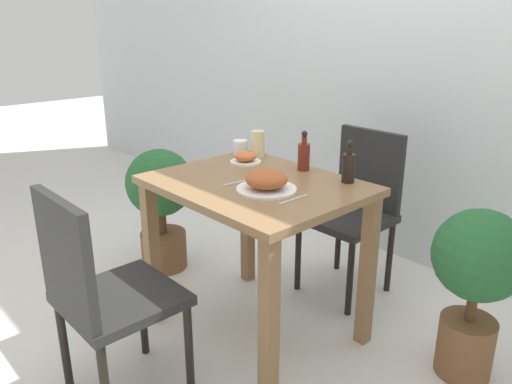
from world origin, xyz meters
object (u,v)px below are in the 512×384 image
side_plate (246,158)px  sauce_bottle (304,155)px  chair_near (100,290)px  condiment_bottle (349,166)px  food_plate (267,182)px  juice_glass (258,144)px  chair_far (356,203)px  potted_plant_right (477,275)px  drink_cup (240,148)px  potted_plant_left (161,198)px

side_plate → sauce_bottle: (0.28, 0.12, 0.05)m
chair_near → sauce_bottle: (0.06, 1.05, 0.34)m
condiment_bottle → food_plate: bearing=-115.1°
chair_near → juice_glass: bearing=-75.6°
chair_near → side_plate: size_ratio=5.74×
chair_far → side_plate: chair_far is taller
condiment_bottle → potted_plant_right: size_ratio=0.25×
chair_far → condiment_bottle: 0.58m
chair_near → food_plate: bearing=-102.6°
side_plate → drink_cup: drink_cup is taller
food_plate → potted_plant_right: 0.94m
side_plate → juice_glass: size_ratio=1.14×
drink_cup → condiment_bottle: condiment_bottle is taller
juice_glass → potted_plant_left: size_ratio=0.18×
chair_far → food_plate: 0.82m
juice_glass → condiment_bottle: 0.59m
sauce_bottle → chair_far: bearing=86.8°
potted_plant_left → condiment_bottle: bearing=12.5°
sauce_bottle → potted_plant_left: size_ratio=0.26×
chair_near → sauce_bottle: sauce_bottle is taller
side_plate → potted_plant_right: bearing=14.4°
sauce_bottle → potted_plant_right: 0.92m
condiment_bottle → potted_plant_left: condiment_bottle is taller
chair_far → potted_plant_right: 0.84m
side_plate → condiment_bottle: bearing=13.5°
potted_plant_left → potted_plant_right: (1.72, 0.41, 0.02)m
chair_far → drink_cup: size_ratio=10.97×
chair_far → juice_glass: bearing=-130.8°
chair_far → sauce_bottle: 0.54m
juice_glass → sauce_bottle: bearing=-1.3°
drink_cup → potted_plant_right: size_ratio=0.11×
food_plate → side_plate: bearing=150.2°
chair_near → drink_cup: size_ratio=10.97×
drink_cup → potted_plant_right: 1.29m
chair_near → chair_far: (0.08, 1.46, 0.00)m
chair_near → chair_far: 1.46m
food_plate → drink_cup: size_ratio=3.14×
condiment_bottle → potted_plant_left: size_ratio=0.26×
chair_near → condiment_bottle: (0.32, 1.05, 0.34)m
sauce_bottle → condiment_bottle: same height
condiment_bottle → potted_plant_left: 1.26m
potted_plant_right → chair_near: bearing=-126.1°
sauce_bottle → potted_plant_left: (-0.90, -0.25, -0.39)m
condiment_bottle → potted_plant_left: bearing=-167.5°
chair_near → chair_far: bearing=-93.2°
chair_near → potted_plant_right: 1.49m
condiment_bottle → potted_plant_left: (-1.16, -0.26, -0.39)m
drink_cup → condiment_bottle: (0.67, 0.05, 0.03)m
chair_near → chair_far: size_ratio=1.00×
chair_near → condiment_bottle: 1.15m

